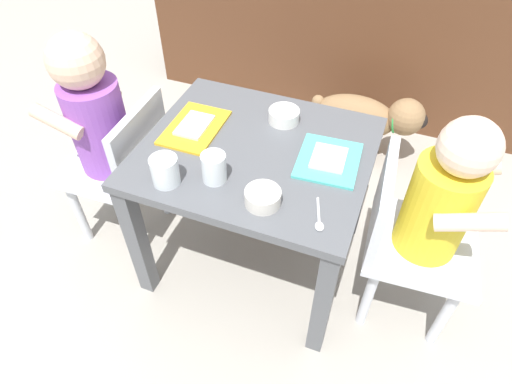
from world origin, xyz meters
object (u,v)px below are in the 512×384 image
Objects in this scene: water_cup_right at (165,172)px; food_tray_left at (195,127)px; veggie_bowl_far at (263,197)px; spoon_by_left_tray at (319,218)px; dog at (367,118)px; dining_table at (256,172)px; water_cup_left at (214,169)px; seated_child_right at (433,207)px; veggie_bowl_near at (284,115)px; food_tray_right at (328,160)px; seated_child_left at (101,123)px.

food_tray_left is at bearing 98.76° from water_cup_right.
veggie_bowl_far is 0.13m from spoon_by_left_tray.
veggie_bowl_far reaches higher than dog.
dog is (0.22, 0.63, -0.19)m from dining_table.
water_cup_right is at bearing -154.10° from water_cup_left.
food_tray_left is 2.44× the size of veggie_bowl_far.
seated_child_right is at bearing -0.87° from dining_table.
water_cup_right reaches higher than food_tray_left.
water_cup_left is 0.88× the size of veggie_bowl_far.
water_cup_left is (-0.05, -0.14, 0.11)m from dining_table.
water_cup_left is at bearing 173.10° from spoon_by_left_tray.
spoon_by_left_tray is (0.27, -0.03, -0.03)m from water_cup_left.
dog is at bearing 56.61° from food_tray_left.
water_cup_right is (-0.16, -0.19, 0.11)m from dining_table.
spoon_by_left_tray is at bearing -59.07° from veggie_bowl_near.
water_cup_left is (-0.51, -0.13, 0.07)m from seated_child_right.
veggie_bowl_far is at bearing -79.97° from veggie_bowl_near.
seated_child_right is at bearing -69.26° from dog.
dog is at bearing 87.44° from food_tray_right.
veggie_bowl_far is (0.24, 0.02, -0.01)m from water_cup_right.
water_cup_left is 0.86× the size of veggie_bowl_near.
spoon_by_left_tray is (-0.24, -0.17, 0.04)m from seated_child_right.
water_cup_left reaches higher than water_cup_right.
water_cup_left is at bearing -110.14° from dining_table.
spoon_by_left_tray is (0.37, 0.02, -0.03)m from water_cup_right.
veggie_bowl_far reaches higher than food_tray_right.
seated_child_right is 9.14× the size of water_cup_left.
seated_child_right is (0.46, -0.01, 0.04)m from dining_table.
food_tray_right is 0.22m from veggie_bowl_far.
veggie_bowl_near is 0.87× the size of spoon_by_left_tray.
dog is 0.67m from food_tray_right.
water_cup_left is (-0.27, -0.77, 0.30)m from dog.
food_tray_right is at bearing 31.68° from water_cup_right.
spoon_by_left_tray is at bearing -25.61° from food_tray_left.
food_tray_left is 0.45m from spoon_by_left_tray.
veggie_bowl_far is at bearing -118.13° from food_tray_right.
seated_child_left is 1.61× the size of dog.
seated_child_right is (0.92, 0.03, -0.02)m from seated_child_left.
veggie_bowl_far is at bearing 4.18° from water_cup_right.
veggie_bowl_far is 0.86× the size of spoon_by_left_tray.
food_tray_right is 0.40m from water_cup_right.
food_tray_left is at bearing 173.87° from dining_table.
seated_child_right is 0.72m from dog.
veggie_bowl_near reaches higher than dining_table.
dining_table is at bearing 69.86° from water_cup_left.
water_cup_right is at bearing -163.22° from seated_child_right.
seated_child_right is 9.43× the size of water_cup_right.
seated_child_right is 7.90× the size of veggie_bowl_near.
water_cup_right is at bearing -114.22° from dog.
water_cup_right is 0.84× the size of veggie_bowl_near.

